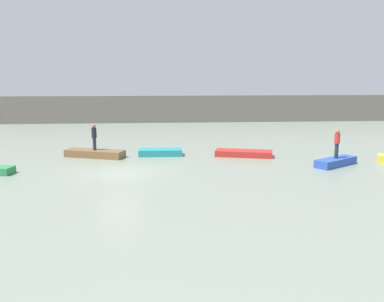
# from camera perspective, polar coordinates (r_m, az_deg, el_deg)

# --- Properties ---
(ground_plane) EXTENTS (120.00, 120.00, 0.00)m
(ground_plane) POSITION_cam_1_polar(r_m,az_deg,el_deg) (23.05, -9.97, -2.99)
(ground_plane) COLOR gray
(embankment_wall) EXTENTS (80.00, 1.20, 3.00)m
(embankment_wall) POSITION_cam_1_polar(r_m,az_deg,el_deg) (46.87, -7.22, 5.74)
(embankment_wall) COLOR #666056
(embankment_wall) RESTS_ON ground_plane
(rowboat_brown) EXTENTS (4.03, 2.36, 0.47)m
(rowboat_brown) POSITION_cam_1_polar(r_m,az_deg,el_deg) (27.72, -13.19, -0.34)
(rowboat_brown) COLOR brown
(rowboat_brown) RESTS_ON ground_plane
(rowboat_teal) EXTENTS (2.88, 1.24, 0.43)m
(rowboat_teal) POSITION_cam_1_polar(r_m,az_deg,el_deg) (27.62, -4.36, -0.18)
(rowboat_teal) COLOR teal
(rowboat_teal) RESTS_ON ground_plane
(rowboat_red) EXTENTS (3.90, 2.19, 0.40)m
(rowboat_red) POSITION_cam_1_polar(r_m,az_deg,el_deg) (27.48, 7.13, -0.31)
(rowboat_red) COLOR red
(rowboat_red) RESTS_ON ground_plane
(rowboat_blue) EXTENTS (3.03, 2.44, 0.45)m
(rowboat_blue) POSITION_cam_1_polar(r_m,az_deg,el_deg) (25.87, 19.14, -1.43)
(rowboat_blue) COLOR #2B4CAD
(rowboat_blue) RESTS_ON ground_plane
(person_red_shirt) EXTENTS (0.32, 0.32, 1.72)m
(person_red_shirt) POSITION_cam_1_polar(r_m,az_deg,el_deg) (25.67, 19.30, 1.19)
(person_red_shirt) COLOR #232838
(person_red_shirt) RESTS_ON rowboat_blue
(person_dark_shirt) EXTENTS (0.32, 0.32, 1.71)m
(person_dark_shirt) POSITION_cam_1_polar(r_m,az_deg,el_deg) (27.53, -13.29, 2.10)
(person_dark_shirt) COLOR #232838
(person_dark_shirt) RESTS_ON rowboat_brown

